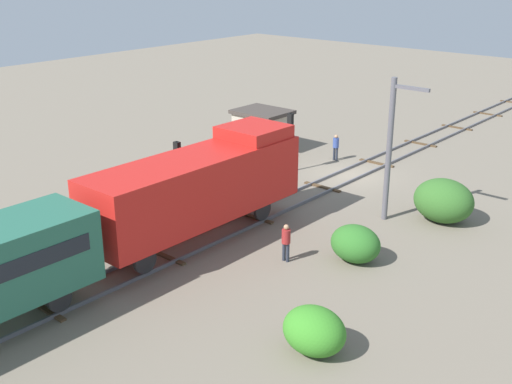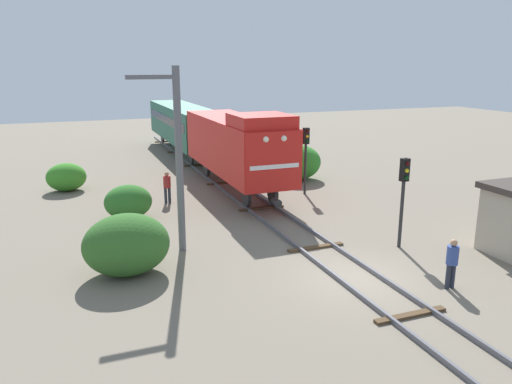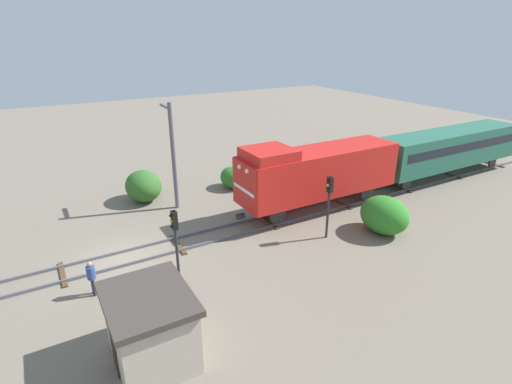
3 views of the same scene
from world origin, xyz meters
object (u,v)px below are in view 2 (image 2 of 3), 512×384
at_px(passenger_car_leading, 183,122).
at_px(traffic_signal_mid, 306,148).
at_px(traffic_signal_near, 404,186).
at_px(worker_near_track, 452,260).
at_px(worker_by_signal, 167,185).
at_px(locomotive, 237,144).
at_px(catenary_mast, 177,156).

bearing_deg(passenger_car_leading, traffic_signal_mid, -77.33).
bearing_deg(traffic_signal_near, traffic_signal_mid, 88.71).
bearing_deg(worker_near_track, passenger_car_leading, 86.16).
bearing_deg(worker_near_track, worker_by_signal, 107.28).
xyz_separation_m(traffic_signal_near, worker_near_track, (-0.80, -3.75, -1.54)).
bearing_deg(worker_by_signal, traffic_signal_near, 116.04).
relative_size(locomotive, passenger_car_leading, 0.83).
distance_m(traffic_signal_near, catenary_mast, 8.83).
bearing_deg(traffic_signal_mid, traffic_signal_near, -91.29).
relative_size(traffic_signal_near, worker_near_track, 2.13).
height_order(passenger_car_leading, worker_by_signal, passenger_car_leading).
xyz_separation_m(worker_near_track, worker_by_signal, (-6.60, 13.49, 0.00)).
bearing_deg(traffic_signal_near, catenary_mast, 161.13).
xyz_separation_m(locomotive, worker_by_signal, (-4.20, -0.92, -1.78)).
relative_size(passenger_car_leading, worker_near_track, 8.24).
bearing_deg(locomotive, traffic_signal_mid, -27.71).
bearing_deg(passenger_car_leading, catenary_mast, -103.46).
xyz_separation_m(traffic_signal_near, traffic_signal_mid, (0.20, 8.88, 0.08)).
bearing_deg(worker_by_signal, passenger_car_leading, -117.58).
distance_m(traffic_signal_near, worker_by_signal, 12.33).
bearing_deg(passenger_car_leading, worker_near_track, -85.06).
distance_m(worker_near_track, catenary_mast, 10.33).
distance_m(traffic_signal_near, traffic_signal_mid, 8.88).
height_order(worker_near_track, worker_by_signal, same).
bearing_deg(traffic_signal_mid, worker_by_signal, 173.51).
relative_size(traffic_signal_mid, worker_by_signal, 2.20).
height_order(traffic_signal_near, catenary_mast, catenary_mast).
bearing_deg(passenger_car_leading, worker_by_signal, -106.41).
relative_size(passenger_car_leading, traffic_signal_mid, 3.74).
relative_size(traffic_signal_near, traffic_signal_mid, 0.97).
relative_size(locomotive, worker_by_signal, 6.82).
bearing_deg(traffic_signal_mid, passenger_car_leading, 102.67).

